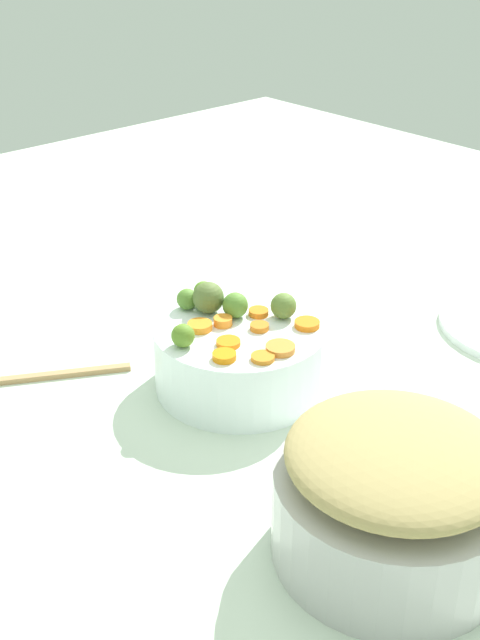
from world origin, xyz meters
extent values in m
cube|color=silver|center=(0.00, 0.00, 0.01)|extent=(2.40, 2.40, 0.02)
cylinder|color=white|center=(-0.01, -0.03, 0.07)|extent=(0.23, 0.23, 0.09)
cylinder|color=#B6B4B6|center=(-0.11, -0.37, 0.07)|extent=(0.24, 0.24, 0.10)
ellipsoid|color=tan|center=(-0.11, -0.37, 0.15)|extent=(0.22, 0.22, 0.05)
cylinder|color=orange|center=(-0.02, -0.11, 0.12)|extent=(0.05, 0.05, 0.01)
cylinder|color=orange|center=(-0.08, -0.07, 0.12)|extent=(0.04, 0.04, 0.01)
cylinder|color=orange|center=(-0.05, -0.11, 0.12)|extent=(0.03, 0.03, 0.01)
cylinder|color=orange|center=(0.05, -0.09, 0.12)|extent=(0.05, 0.05, 0.01)
cylinder|color=orange|center=(-0.06, 0.01, 0.12)|extent=(0.04, 0.04, 0.01)
cylinder|color=orange|center=(-0.06, -0.05, 0.12)|extent=(0.04, 0.04, 0.01)
cylinder|color=orange|center=(-0.03, -0.01, 0.12)|extent=(0.03, 0.03, 0.01)
cylinder|color=orange|center=(0.03, -0.02, 0.12)|extent=(0.04, 0.04, 0.01)
cylinder|color=orange|center=(0.00, -0.05, 0.12)|extent=(0.03, 0.03, 0.01)
sphere|color=#588832|center=(0.00, 0.00, 0.13)|extent=(0.04, 0.04, 0.04)
sphere|color=#5A6F36|center=(-0.02, 0.04, 0.14)|extent=(0.04, 0.04, 0.04)
sphere|color=olive|center=(0.05, -0.05, 0.13)|extent=(0.04, 0.04, 0.04)
sphere|color=#558426|center=(0.00, 0.07, 0.13)|extent=(0.03, 0.03, 0.03)
sphere|color=#5B8628|center=(-0.10, -0.01, 0.13)|extent=(0.03, 0.03, 0.03)
sphere|color=#568531|center=(-0.03, 0.06, 0.13)|extent=(0.03, 0.03, 0.03)
cube|color=tan|center=(-0.20, 0.16, 0.02)|extent=(0.19, 0.12, 0.01)
camera|label=1|loc=(-0.65, -0.73, 0.64)|focal=45.36mm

